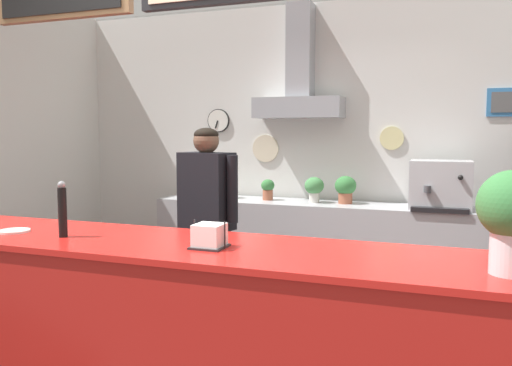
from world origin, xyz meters
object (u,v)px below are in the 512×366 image
object	(u,v)px
potted_oregano	(228,187)
pepper_grinder	(62,209)
potted_thyme	(314,187)
potted_basil	(268,189)
espresso_machine	(441,185)
condiment_plate	(14,231)
shop_worker	(207,226)
napkin_holder	(209,237)
potted_sage	(345,188)

from	to	relation	value
potted_oregano	pepper_grinder	world-z (taller)	pepper_grinder
potted_oregano	potted_thyme	distance (m)	0.91
potted_basil	potted_oregano	xyz separation A→B (m)	(-0.43, -0.00, 0.00)
espresso_machine	condiment_plate	size ratio (longest dim) A/B	3.14
potted_oregano	shop_worker	bearing A→B (deg)	-73.08
shop_worker	pepper_grinder	distance (m)	1.38
condiment_plate	potted_basil	bearing A→B (deg)	78.22
espresso_machine	potted_oregano	bearing A→B (deg)	178.51
espresso_machine	shop_worker	bearing A→B (deg)	-141.77
potted_thyme	napkin_holder	size ratio (longest dim) A/B	1.49
shop_worker	napkin_holder	bearing A→B (deg)	129.69
potted_sage	pepper_grinder	bearing A→B (deg)	-110.06
potted_basil	condiment_plate	distance (m)	2.71
potted_sage	potted_basil	bearing A→B (deg)	-179.57
potted_thyme	potted_sage	size ratio (longest dim) A/B	0.94
potted_basil	napkin_holder	xyz separation A→B (m)	(0.61, -2.64, 0.06)
potted_sage	condiment_plate	size ratio (longest dim) A/B	1.60
pepper_grinder	espresso_machine	bearing A→B (deg)	55.24
potted_oregano	napkin_holder	world-z (taller)	napkin_holder
potted_thyme	pepper_grinder	size ratio (longest dim) A/B	0.84
shop_worker	pepper_grinder	size ratio (longest dim) A/B	5.48
shop_worker	potted_sage	world-z (taller)	shop_worker
potted_thyme	pepper_grinder	world-z (taller)	pepper_grinder
potted_sage	potted_thyme	bearing A→B (deg)	-172.96
potted_oregano	pepper_grinder	bearing A→B (deg)	-85.25
espresso_machine	napkin_holder	xyz separation A→B (m)	(-1.00, -2.59, -0.03)
potted_thyme	condiment_plate	distance (m)	2.82
espresso_machine	potted_sage	xyz separation A→B (m)	(-0.84, 0.06, -0.06)
condiment_plate	napkin_holder	distance (m)	1.17
shop_worker	espresso_machine	world-z (taller)	shop_worker
napkin_holder	pepper_grinder	bearing A→B (deg)	-177.79
shop_worker	potted_basil	size ratio (longest dim) A/B	7.79
potted_oregano	potted_sage	distance (m)	1.20
potted_basil	potted_sage	distance (m)	0.77
shop_worker	potted_oregano	world-z (taller)	shop_worker
shop_worker	potted_sage	xyz separation A→B (m)	(0.79, 1.34, 0.18)
potted_basil	potted_thyme	size ratio (longest dim) A/B	0.84
potted_oregano	potted_sage	bearing A→B (deg)	0.33
potted_thyme	napkin_holder	xyz separation A→B (m)	(0.13, -2.61, 0.03)
espresso_machine	potted_oregano	world-z (taller)	espresso_machine
espresso_machine	pepper_grinder	xyz separation A→B (m)	(-1.82, -2.62, 0.06)
espresso_machine	potted_thyme	size ratio (longest dim) A/B	2.09
potted_sage	condiment_plate	xyz separation A→B (m)	(-1.32, -2.66, -0.02)
condiment_plate	espresso_machine	bearing A→B (deg)	50.28
potted_oregano	napkin_holder	size ratio (longest dim) A/B	1.29
potted_basil	potted_oregano	world-z (taller)	potted_oregano
shop_worker	potted_thyme	world-z (taller)	shop_worker
potted_oregano	potted_thyme	world-z (taller)	potted_thyme
pepper_grinder	shop_worker	bearing A→B (deg)	82.09
potted_basil	condiment_plate	world-z (taller)	potted_basil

